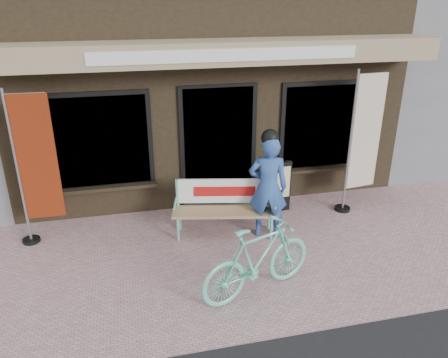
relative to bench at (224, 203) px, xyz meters
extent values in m
plane|color=#C8999E|center=(0.13, -0.97, -0.52)|extent=(70.00, 70.00, 0.00)
cube|color=black|center=(0.13, 4.03, 1.28)|extent=(7.00, 6.00, 3.60)
cube|color=tan|center=(0.13, 0.68, 2.23)|extent=(7.00, 0.80, 0.35)
cube|color=white|center=(0.13, 0.27, 2.23)|extent=(4.00, 0.02, 0.18)
cube|color=black|center=(0.13, 1.01, 0.58)|extent=(1.20, 0.06, 2.10)
cube|color=black|center=(0.13, 1.00, 0.58)|extent=(1.35, 0.04, 2.20)
cube|color=black|center=(-1.87, 1.01, 0.83)|extent=(1.60, 0.06, 1.50)
cube|color=black|center=(2.13, 1.01, 0.83)|extent=(1.60, 0.06, 1.50)
cube|color=black|center=(-1.87, 1.00, 0.83)|extent=(1.75, 0.04, 1.65)
cube|color=black|center=(2.13, 1.00, 0.83)|extent=(1.75, 0.04, 1.65)
cube|color=black|center=(-1.87, 0.95, 0.03)|extent=(1.80, 0.18, 0.06)
cube|color=black|center=(2.13, 0.95, 0.03)|extent=(1.80, 0.18, 0.06)
cube|color=#59595B|center=(0.13, 0.78, -0.44)|extent=(1.30, 0.45, 0.15)
cylinder|color=#6FD8B4|center=(-0.76, -0.11, -0.33)|extent=(0.05, 0.05, 0.38)
cylinder|color=#6FD8B4|center=(-0.69, 0.25, -0.33)|extent=(0.05, 0.05, 0.38)
cylinder|color=#6FD8B4|center=(0.65, -0.41, -0.33)|extent=(0.05, 0.05, 0.38)
cylinder|color=#6FD8B4|center=(0.73, -0.06, -0.33)|extent=(0.05, 0.05, 0.38)
cube|color=tan|center=(-0.02, -0.08, -0.11)|extent=(1.68, 0.74, 0.05)
cylinder|color=#6FD8B4|center=(-0.71, 0.25, 0.12)|extent=(0.05, 0.05, 0.50)
cylinder|color=#6FD8B4|center=(0.75, -0.06, 0.12)|extent=(0.05, 0.05, 0.50)
cube|color=white|center=(0.02, 0.11, 0.16)|extent=(1.51, 0.36, 0.41)
cube|color=#B21414|center=(0.02, 0.09, 0.16)|extent=(0.96, 0.21, 0.16)
cylinder|color=#6FD8B4|center=(-0.77, 0.08, 0.04)|extent=(0.12, 0.40, 0.04)
cylinder|color=#6FD8B4|center=(0.74, -0.24, 0.04)|extent=(0.12, 0.40, 0.04)
imported|color=#2E549F|center=(0.63, -0.23, 0.31)|extent=(0.69, 0.54, 1.65)
sphere|color=black|center=(0.63, -0.23, 1.10)|extent=(0.33, 0.33, 0.26)
imported|color=#6FD8B4|center=(0.05, -1.62, -0.02)|extent=(1.71, 0.98, 0.99)
cylinder|color=gray|center=(-3.00, 0.38, 0.68)|extent=(0.04, 0.04, 2.40)
cylinder|color=gray|center=(-2.73, 0.38, 1.79)|extent=(0.54, 0.03, 0.03)
cube|color=maroon|center=(-2.71, 0.38, 0.84)|extent=(0.54, 0.03, 1.91)
cylinder|color=black|center=(-3.00, 0.38, -0.49)|extent=(0.26, 0.26, 0.05)
cylinder|color=gray|center=(2.23, 0.28, 0.72)|extent=(0.05, 0.05, 2.48)
cylinder|color=gray|center=(2.51, 0.31, 1.87)|extent=(0.56, 0.10, 0.03)
cube|color=beige|center=(2.54, 0.32, 0.89)|extent=(0.56, 0.11, 1.98)
cylinder|color=black|center=(2.23, 0.28, -0.49)|extent=(0.30, 0.30, 0.06)
cube|color=black|center=(1.08, 0.51, -0.06)|extent=(0.47, 0.15, 0.93)
cube|color=beige|center=(1.09, 0.46, 0.05)|extent=(0.39, 0.08, 0.57)
camera|label=1|loc=(-1.42, -6.04, 3.04)|focal=35.00mm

